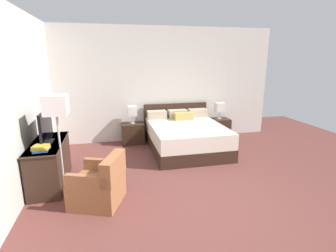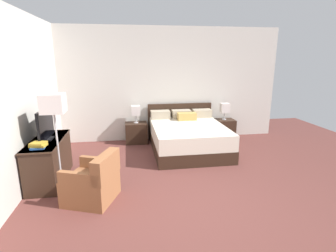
{
  "view_description": "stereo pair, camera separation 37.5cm",
  "coord_description": "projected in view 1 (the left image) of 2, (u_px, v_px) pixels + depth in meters",
  "views": [
    {
      "loc": [
        -1.23,
        -3.23,
        2.12
      ],
      "look_at": [
        -0.05,
        1.9,
        0.75
      ],
      "focal_mm": 28.0,
      "sensor_mm": 36.0,
      "label": 1
    },
    {
      "loc": [
        -0.86,
        -3.3,
        2.12
      ],
      "look_at": [
        -0.05,
        1.9,
        0.75
      ],
      "focal_mm": 28.0,
      "sensor_mm": 36.0,
      "label": 2
    }
  ],
  "objects": [
    {
      "name": "book_red_cover",
      "position": [
        41.0,
        150.0,
        3.95
      ],
      "size": [
        0.22,
        0.21,
        0.03
      ],
      "primitive_type": "cube",
      "rotation": [
        0.0,
        0.0,
        0.08
      ],
      "color": "#234C8E",
      "rests_on": "dresser"
    },
    {
      "name": "wall_left",
      "position": [
        24.0,
        101.0,
        4.27
      ],
      "size": [
        0.06,
        5.25,
        2.89
      ],
      "primitive_type": "cube",
      "color": "beige",
      "rests_on": "ground"
    },
    {
      "name": "floor_lamp",
      "position": [
        56.0,
        111.0,
        3.97
      ],
      "size": [
        0.34,
        0.34,
        1.59
      ],
      "color": "#B7B7BC",
      "rests_on": "ground"
    },
    {
      "name": "book_small_top",
      "position": [
        41.0,
        146.0,
        3.94
      ],
      "size": [
        0.25,
        0.23,
        0.03
      ],
      "primitive_type": "cube",
      "rotation": [
        0.0,
        0.0,
        -0.24
      ],
      "color": "gold",
      "rests_on": "book_blue_cover"
    },
    {
      "name": "tv",
      "position": [
        46.0,
        127.0,
        4.33
      ],
      "size": [
        0.18,
        0.81,
        0.54
      ],
      "color": "black",
      "rests_on": "dresser"
    },
    {
      "name": "bed",
      "position": [
        186.0,
        136.0,
        6.17
      ],
      "size": [
        1.7,
        2.03,
        0.96
      ],
      "color": "#332116",
      "rests_on": "ground"
    },
    {
      "name": "table_lamp_left",
      "position": [
        132.0,
        111.0,
        6.49
      ],
      "size": [
        0.22,
        0.22,
        0.44
      ],
      "color": "#B7B7BC",
      "rests_on": "nightstand_left"
    },
    {
      "name": "nightstand_right",
      "position": [
        219.0,
        128.0,
        7.15
      ],
      "size": [
        0.55,
        0.41,
        0.52
      ],
      "color": "#332116",
      "rests_on": "ground"
    },
    {
      "name": "table_lamp_right",
      "position": [
        220.0,
        107.0,
        7.0
      ],
      "size": [
        0.22,
        0.22,
        0.44
      ],
      "color": "#B7B7BC",
      "rests_on": "nightstand_right"
    },
    {
      "name": "dresser",
      "position": [
        50.0,
        163.0,
        4.45
      ],
      "size": [
        0.51,
        1.32,
        0.75
      ],
      "color": "#332116",
      "rests_on": "ground"
    },
    {
      "name": "nightstand_left",
      "position": [
        133.0,
        133.0,
        6.64
      ],
      "size": [
        0.55,
        0.41,
        0.52
      ],
      "color": "#332116",
      "rests_on": "ground"
    },
    {
      "name": "ground_plane",
      "position": [
        200.0,
        207.0,
        3.85
      ],
      "size": [
        10.34,
        10.34,
        0.0
      ],
      "primitive_type": "plane",
      "color": "brown"
    },
    {
      "name": "book_blue_cover",
      "position": [
        41.0,
        148.0,
        3.94
      ],
      "size": [
        0.26,
        0.19,
        0.03
      ],
      "primitive_type": "cube",
      "rotation": [
        0.0,
        0.0,
        -0.15
      ],
      "color": "gold",
      "rests_on": "book_red_cover"
    },
    {
      "name": "wall_back",
      "position": [
        156.0,
        85.0,
        6.76
      ],
      "size": [
        6.28,
        0.06,
        2.89
      ],
      "primitive_type": "cube",
      "color": "beige",
      "rests_on": "ground"
    },
    {
      "name": "armchair_by_window",
      "position": [
        100.0,
        185.0,
        3.89
      ],
      "size": [
        0.89,
        0.88,
        0.76
      ],
      "color": "#935B38",
      "rests_on": "ground"
    }
  ]
}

